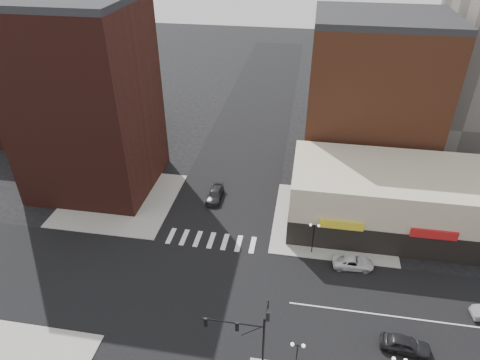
# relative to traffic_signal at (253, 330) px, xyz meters

# --- Properties ---
(ground) EXTENTS (240.00, 240.00, 0.00)m
(ground) POSITION_rel_traffic_signal_xyz_m (-7.24, 7.83, -4.96)
(ground) COLOR black
(ground) RESTS_ON ground
(road_ew) EXTENTS (200.00, 14.00, 0.02)m
(road_ew) POSITION_rel_traffic_signal_xyz_m (-7.24, 7.83, -4.95)
(road_ew) COLOR black
(road_ew) RESTS_ON ground
(road_ns) EXTENTS (14.00, 200.00, 0.02)m
(road_ns) POSITION_rel_traffic_signal_xyz_m (-7.24, 7.83, -4.95)
(road_ns) COLOR black
(road_ns) RESTS_ON ground
(sidewalk_nw) EXTENTS (15.00, 15.00, 0.12)m
(sidewalk_nw) POSITION_rel_traffic_signal_xyz_m (-21.74, 22.33, -4.90)
(sidewalk_nw) COLOR gray
(sidewalk_nw) RESTS_ON ground
(sidewalk_ne) EXTENTS (15.00, 15.00, 0.12)m
(sidewalk_ne) POSITION_rel_traffic_signal_xyz_m (7.26, 22.33, -4.90)
(sidewalk_ne) COLOR gray
(sidewalk_ne) RESTS_ON ground
(building_nw) EXTENTS (16.00, 15.00, 25.00)m
(building_nw) POSITION_rel_traffic_signal_xyz_m (-26.24, 26.33, 7.54)
(building_nw) COLOR #3B1812
(building_nw) RESTS_ON ground
(building_nw_low) EXTENTS (20.00, 18.00, 12.00)m
(building_nw_low) POSITION_rel_traffic_signal_xyz_m (-39.24, 41.83, 1.04)
(building_nw_low) COLOR #3B1812
(building_nw_low) RESTS_ON ground
(building_ne_midrise) EXTENTS (18.00, 15.00, 22.00)m
(building_ne_midrise) POSITION_rel_traffic_signal_xyz_m (11.76, 37.33, 6.04)
(building_ne_midrise) COLOR brown
(building_ne_midrise) RESTS_ON ground
(building_ne_row) EXTENTS (24.20, 12.20, 8.00)m
(building_ne_row) POSITION_rel_traffic_signal_xyz_m (13.76, 22.83, -1.66)
(building_ne_row) COLOR #B4A68F
(building_ne_row) RESTS_ON ground
(traffic_signal) EXTENTS (5.59, 3.09, 7.77)m
(traffic_signal) POSITION_rel_traffic_signal_xyz_m (0.00, 0.00, 0.00)
(traffic_signal) COLOR black
(traffic_signal) RESTS_ON ground
(street_lamp_se_a) EXTENTS (1.22, 0.32, 4.16)m
(street_lamp_se_a) POSITION_rel_traffic_signal_xyz_m (3.76, -0.17, -1.67)
(street_lamp_se_a) COLOR black
(street_lamp_se_a) RESTS_ON sidewalk_se
(street_lamp_ne) EXTENTS (1.22, 0.32, 4.16)m
(street_lamp_ne) POSITION_rel_traffic_signal_xyz_m (4.76, 15.83, -1.67)
(street_lamp_ne) COLOR black
(street_lamp_ne) RESTS_ON sidewalk_ne
(white_suv) EXTENTS (4.68, 2.38, 1.27)m
(white_suv) POSITION_rel_traffic_signal_xyz_m (9.39, 14.29, -4.33)
(white_suv) COLOR silver
(white_suv) RESTS_ON ground
(dark_sedan_east) EXTENTS (4.66, 2.32, 1.52)m
(dark_sedan_east) POSITION_rel_traffic_signal_xyz_m (13.51, 4.05, -4.20)
(dark_sedan_east) COLOR black
(dark_sedan_east) RESTS_ON ground
(dark_sedan_north) EXTENTS (1.96, 4.79, 1.39)m
(dark_sedan_north) POSITION_rel_traffic_signal_xyz_m (-8.78, 24.82, -4.27)
(dark_sedan_north) COLOR black
(dark_sedan_north) RESTS_ON ground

